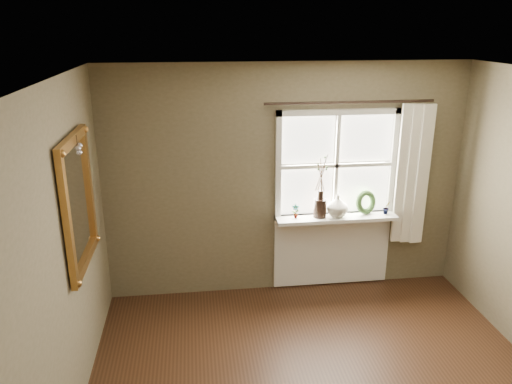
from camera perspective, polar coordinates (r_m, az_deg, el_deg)
The scene contains 14 objects.
ceiling at distance 3.11m, azimuth 11.84°, elevation 11.51°, with size 4.50×4.50×0.00m, color silver.
wall_back at distance 5.57m, azimuth 3.41°, elevation 1.29°, with size 4.00×0.10×2.60m, color brown.
wall_left at distance 3.52m, azimuth -24.05°, elevation -11.36°, with size 0.10×4.50×2.60m, color brown.
window_frame at distance 5.58m, azimuth 9.15°, elevation 3.04°, with size 1.36×0.06×1.24m.
window_sill at distance 5.67m, azimuth 9.15°, elevation -2.91°, with size 1.36×0.26×0.04m, color white.
window_apron at distance 5.94m, azimuth 8.64°, elevation -6.47°, with size 1.36×0.04×0.88m, color white.
dark_jug at distance 5.57m, azimuth 7.32°, elevation -1.83°, with size 0.14×0.14×0.21m, color black.
cream_vase at distance 5.62m, azimuth 9.29°, elevation -1.54°, with size 0.24×0.24×0.25m, color beige.
wreath at distance 5.76m, azimuth 12.42°, elevation -1.42°, with size 0.28×0.28×0.07m, color #2D4C21.
potted_plant_left at distance 5.52m, azimuth 4.54°, elevation -2.21°, with size 0.08×0.06×0.16m, color #2D4C21.
potted_plant_right at distance 5.82m, azimuth 14.69°, elevation -1.72°, with size 0.08×0.07×0.15m, color #2D4C21.
curtain at distance 5.82m, azimuth 17.33°, elevation 1.87°, with size 0.36×0.12×1.59m, color white.
curtain_rod at distance 5.41m, azimuth 10.74°, elevation 10.04°, with size 0.03×0.03×1.84m, color black.
gilt_mirror at distance 4.35m, azimuth -19.63°, elevation -1.05°, with size 0.10×0.94×1.12m.
Camera 1 is at (-1.01, -2.92, 2.97)m, focal length 35.00 mm.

